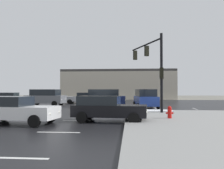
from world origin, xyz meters
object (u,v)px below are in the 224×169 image
object	(u,v)px
suv_blue	(145,98)
sedan_white	(15,109)
suv_grey	(45,97)
sedan_green	(12,98)
traffic_signal_mast	(152,62)
fire_hydrant	(170,112)
sedan_black	(107,108)
suv_navy	(104,98)
sedan_silver	(83,98)

from	to	relation	value
suv_blue	sedan_white	distance (m)	14.60
suv_grey	sedan_green	bearing A→B (deg)	152.99
traffic_signal_mast	sedan_white	world-z (taller)	traffic_signal_mast
suv_grey	traffic_signal_mast	bearing A→B (deg)	-24.35
fire_hydrant	sedan_green	distance (m)	25.96
sedan_black	sedan_green	bearing A→B (deg)	136.46
sedan_green	suv_blue	size ratio (longest dim) A/B	0.92
fire_hydrant	suv_grey	distance (m)	18.12
fire_hydrant	suv_navy	world-z (taller)	suv_navy
traffic_signal_mast	sedan_silver	bearing A→B (deg)	14.27
suv_blue	sedan_white	xyz separation A→B (m)	(-8.22, -12.07, -0.24)
sedan_black	suv_navy	distance (m)	11.74
suv_grey	sedan_green	size ratio (longest dim) A/B	1.09
traffic_signal_mast	sedan_green	world-z (taller)	traffic_signal_mast
fire_hydrant	suv_grey	bearing A→B (deg)	136.04
suv_grey	sedan_black	bearing A→B (deg)	-50.49
sedan_silver	suv_navy	size ratio (longest dim) A/B	0.96
suv_grey	sedan_black	world-z (taller)	suv_grey
traffic_signal_mast	suv_grey	bearing A→B (deg)	37.89
sedan_green	suv_navy	bearing A→B (deg)	-22.45
sedan_black	sedan_silver	size ratio (longest dim) A/B	1.00
suv_grey	suv_blue	xyz separation A→B (m)	(12.13, -3.00, 0.00)
traffic_signal_mast	sedan_black	bearing A→B (deg)	130.14
fire_hydrant	traffic_signal_mast	bearing A→B (deg)	96.46
fire_hydrant	sedan_black	size ratio (longest dim) A/B	0.17
traffic_signal_mast	suv_blue	xyz separation A→B (m)	(-0.31, 4.24, -3.39)
suv_grey	fire_hydrant	bearing A→B (deg)	-38.10
sedan_silver	sedan_white	size ratio (longest dim) A/B	0.99
sedan_green	suv_navy	distance (m)	15.56
suv_blue	suv_navy	bearing A→B (deg)	71.03
sedan_silver	suv_blue	distance (m)	11.37
traffic_signal_mast	sedan_green	xyz separation A→B (m)	(-19.11, 11.56, -3.63)
traffic_signal_mast	suv_grey	world-z (taller)	traffic_signal_mast
traffic_signal_mast	sedan_black	size ratio (longest dim) A/B	1.40
fire_hydrant	sedan_white	size ratio (longest dim) A/B	0.17
traffic_signal_mast	suv_blue	world-z (taller)	traffic_signal_mast
sedan_white	suv_navy	bearing A→B (deg)	80.97
suv_grey	sedan_green	xyz separation A→B (m)	(-6.68, 4.32, -0.24)
traffic_signal_mast	sedan_silver	xyz separation A→B (m)	(-8.71, 11.91, -3.63)
sedan_black	sedan_silver	world-z (taller)	same
sedan_black	sedan_white	world-z (taller)	same
fire_hydrant	sedan_silver	distance (m)	19.59
fire_hydrant	sedan_white	world-z (taller)	sedan_white
suv_grey	suv_navy	distance (m)	7.81
suv_grey	sedan_black	distance (m)	16.34
sedan_black	sedan_white	xyz separation A→B (m)	(-5.15, -1.46, 0.00)
sedan_black	suv_blue	xyz separation A→B (m)	(3.07, 10.61, 0.24)
traffic_signal_mast	suv_navy	distance (m)	7.95
traffic_signal_mast	sedan_white	size ratio (longest dim) A/B	1.39
sedan_green	suv_blue	bearing A→B (deg)	-19.91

